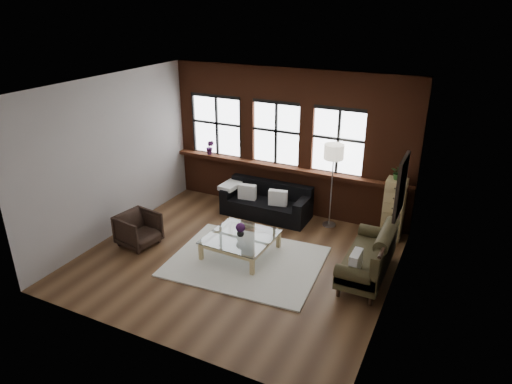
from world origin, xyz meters
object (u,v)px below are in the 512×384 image
at_px(armchair, 138,229).
at_px(dark_sofa, 266,201).
at_px(coffee_table, 241,245).
at_px(floor_lamp, 332,183).
at_px(vase, 240,233).
at_px(drawer_chest, 394,209).
at_px(vintage_settee, 368,253).

bearing_deg(armchair, dark_sofa, -28.44).
xyz_separation_m(dark_sofa, coffee_table, (0.27, -1.72, -0.16)).
height_order(dark_sofa, coffee_table, dark_sofa).
distance_m(armchair, coffee_table, 2.06).
relative_size(dark_sofa, floor_lamp, 0.99).
distance_m(coffee_table, vase, 0.27).
distance_m(dark_sofa, floor_lamp, 1.56).
xyz_separation_m(armchair, vase, (1.98, 0.54, 0.14)).
bearing_deg(coffee_table, drawer_chest, 38.49).
bearing_deg(armchair, drawer_chest, -52.08).
distance_m(coffee_table, drawer_chest, 3.14).
xyz_separation_m(vintage_settee, coffee_table, (-2.32, -0.29, -0.28)).
height_order(drawer_chest, floor_lamp, floor_lamp).
distance_m(vintage_settee, drawer_chest, 1.66).
relative_size(dark_sofa, drawer_chest, 1.54).
height_order(dark_sofa, vase, dark_sofa).
relative_size(armchair, floor_lamp, 0.37).
bearing_deg(armchair, vase, -66.17).
bearing_deg(dark_sofa, drawer_chest, 4.44).
distance_m(dark_sofa, armchair, 2.83).
xyz_separation_m(coffee_table, floor_lamp, (1.14, 1.89, 0.79)).
relative_size(drawer_chest, floor_lamp, 0.65).
xyz_separation_m(dark_sofa, vintage_settee, (2.59, -1.43, 0.12)).
distance_m(armchair, drawer_chest, 5.06).
relative_size(vintage_settee, vase, 11.90).
bearing_deg(vase, coffee_table, -135.00).
height_order(vintage_settee, vase, vintage_settee).
relative_size(coffee_table, vase, 8.05).
height_order(armchair, coffee_table, armchair).
bearing_deg(vintage_settee, armchair, -169.12).
distance_m(dark_sofa, coffee_table, 1.75).
xyz_separation_m(dark_sofa, drawer_chest, (2.70, 0.21, 0.28)).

